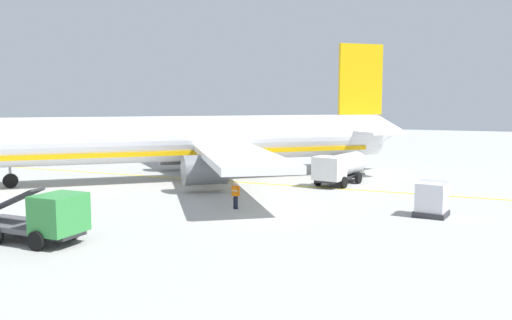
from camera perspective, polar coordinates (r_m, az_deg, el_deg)
name	(u,v)px	position (r m, az deg, el deg)	size (l,w,h in m)	color
airliner_foreground	(192,140)	(45.27, -6.86, 2.17)	(30.67, 33.55, 11.90)	white
service_truck_fuel	(340,167)	(43.12, 9.06, -0.74)	(6.46, 3.14, 2.40)	white
service_truck_baggage	(43,218)	(27.00, -21.91, -5.85)	(2.53, 6.38, 2.60)	#338C3F
cargo_container_mid	(432,199)	(32.49, 18.38, -4.04)	(2.02, 2.02, 2.10)	#333338
crew_marshaller	(331,164)	(48.55, 8.10, -0.44)	(0.36, 0.60, 1.63)	#191E33
crew_loader_left	(236,193)	(32.86, -2.21, -3.61)	(0.32, 0.62, 1.67)	#191E33
apron_guide_line	(242,182)	(43.66, -1.52, -2.41)	(0.30, 60.00, 0.01)	yellow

